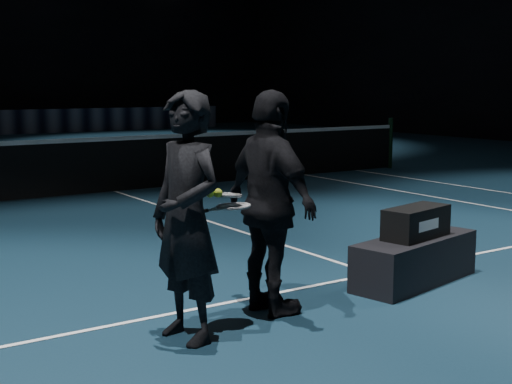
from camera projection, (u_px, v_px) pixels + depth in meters
floor at (117, 192)px, 12.18m from camera, size 36.00×36.00×0.00m
court_lines at (116, 192)px, 12.18m from camera, size 10.98×23.78×0.01m
net_post_right at (390, 143)px, 15.59m from camera, size 0.10×0.10×1.10m
net_mesh at (116, 166)px, 12.11m from camera, size 12.80×0.02×0.86m
net_tape at (115, 139)px, 12.04m from camera, size 12.80×0.03×0.07m
player_bench at (415, 260)px, 6.59m from camera, size 1.50×0.77×0.43m
racket_bag at (416, 222)px, 6.53m from camera, size 0.76×0.45×0.29m
bag_signature at (429, 225)px, 6.40m from camera, size 0.33×0.07×0.10m
player_a at (187, 218)px, 5.02m from camera, size 0.54×0.72×1.79m
player_b at (271, 204)px, 5.61m from camera, size 0.47×1.06×1.79m
racket_lower at (234, 206)px, 5.33m from camera, size 0.71×0.35×0.03m
racket_upper at (225, 195)px, 5.31m from camera, size 0.71×0.39×0.10m
tennis_balls at (213, 191)px, 5.18m from camera, size 0.12×0.10×0.12m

